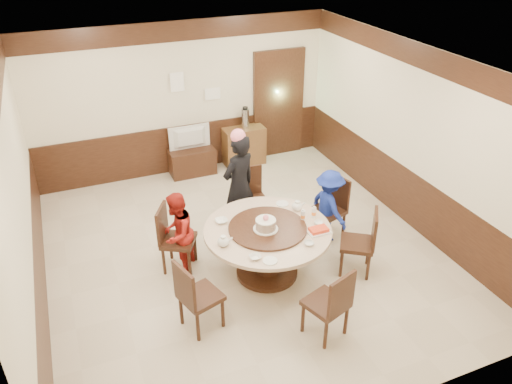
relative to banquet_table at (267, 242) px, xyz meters
name	(u,v)px	position (x,y,z in m)	size (l,w,h in m)	color
room	(243,189)	(-0.12, 0.59, 0.55)	(6.00, 6.04, 2.84)	beige
banquet_table	(267,242)	(0.00, 0.00, 0.00)	(1.70, 1.70, 0.78)	#331B10
chair_0	(328,218)	(1.24, 0.50, -0.23)	(0.55, 0.54, 0.97)	#331B10
chair_1	(253,209)	(0.28, 1.20, -0.23)	(0.46, 0.47, 0.97)	#331B10
chair_2	(178,249)	(-1.10, 0.62, -0.23)	(0.60, 0.60, 0.97)	#331B10
chair_3	(200,306)	(-1.14, -0.61, -0.23)	(0.56, 0.55, 0.97)	#331B10
chair_4	(326,314)	(0.19, -1.30, -0.23)	(0.56, 0.56, 0.97)	#331B10
chair_5	(357,253)	(1.18, -0.41, -0.23)	(0.61, 0.61, 0.97)	#331B10
person_standing	(239,186)	(0.02, 1.12, 0.29)	(0.60, 0.39, 1.64)	black
person_red	(177,233)	(-1.09, 0.57, 0.07)	(0.58, 0.45, 1.20)	#A31C15
person_blue	(329,206)	(1.19, 0.43, 0.05)	(0.75, 0.43, 1.16)	navy
birthday_cake	(266,224)	(-0.04, -0.04, 0.32)	(0.33, 0.33, 0.22)	white
teapot_left	(223,242)	(-0.66, -0.14, 0.28)	(0.17, 0.15, 0.13)	white
teapot_right	(297,206)	(0.57, 0.28, 0.28)	(0.17, 0.15, 0.13)	white
bowl_0	(221,221)	(-0.51, 0.38, 0.24)	(0.17, 0.17, 0.04)	white
bowl_1	(309,244)	(0.34, -0.53, 0.24)	(0.13, 0.13, 0.04)	white
bowl_2	(255,257)	(-0.39, -0.53, 0.23)	(0.14, 0.14, 0.04)	white
bowl_3	(319,223)	(0.68, -0.16, 0.24)	(0.12, 0.12, 0.04)	white
saucer_near	(270,261)	(-0.25, -0.65, 0.22)	(0.18, 0.18, 0.01)	white
saucer_far	(282,204)	(0.45, 0.50, 0.22)	(0.18, 0.18, 0.01)	white
shrimp_platter	(319,230)	(0.59, -0.33, 0.24)	(0.30, 0.20, 0.06)	white
bottle_0	(303,216)	(0.52, 0.00, 0.30)	(0.06, 0.06, 0.16)	white
bottle_1	(314,213)	(0.69, 0.01, 0.30)	(0.06, 0.06, 0.16)	white
tv_stand	(192,161)	(-0.11, 3.33, -0.28)	(0.85, 0.45, 0.50)	#331B10
television	(191,138)	(-0.11, 3.33, 0.19)	(0.78, 0.10, 0.45)	gray
side_cabinet	(244,146)	(0.96, 3.36, -0.16)	(0.80, 0.40, 0.75)	brown
thermos	(245,119)	(1.00, 3.36, 0.41)	(0.15, 0.15, 0.38)	silver
notice_left	(177,82)	(-0.23, 3.53, 1.22)	(0.25, 0.00, 0.35)	white
notice_right	(213,94)	(0.42, 3.53, 0.92)	(0.30, 0.00, 0.22)	white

